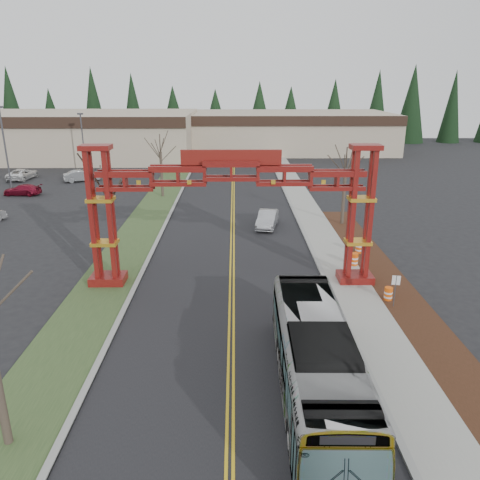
{
  "coord_description": "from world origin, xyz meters",
  "views": [
    {
      "loc": [
        0.21,
        -9.91,
        12.42
      ],
      "look_at": [
        0.5,
        15.67,
        3.74
      ],
      "focal_mm": 35.0,
      "sensor_mm": 36.0,
      "label": 1
    }
  ],
  "objects_px": {
    "silver_sedan": "(267,219)",
    "parked_car_far_b": "(23,174)",
    "parked_car_mid_a": "(22,190)",
    "retail_building_east": "(286,131)",
    "bare_tree_right_far": "(346,170)",
    "barrel_mid": "(354,260)",
    "bare_tree_median_far": "(160,152)",
    "barrel_south": "(388,294)",
    "gateway_arch": "(231,193)",
    "transit_bus": "(316,361)",
    "retail_building_west": "(58,135)",
    "light_pole_far": "(83,139)",
    "light_pole_mid": "(4,141)",
    "parked_car_far_a": "(82,176)",
    "barrel_north": "(359,248)",
    "street_sign": "(396,285)",
    "bare_tree_median_mid": "(107,190)"
  },
  "relations": [
    {
      "from": "silver_sedan",
      "to": "parked_car_far_b",
      "type": "relative_size",
      "value": 0.87
    },
    {
      "from": "parked_car_mid_a",
      "to": "retail_building_east",
      "type": "bearing_deg",
      "value": 142.52
    },
    {
      "from": "bare_tree_right_far",
      "to": "barrel_mid",
      "type": "bearing_deg",
      "value": -97.72
    },
    {
      "from": "bare_tree_median_far",
      "to": "barrel_south",
      "type": "height_order",
      "value": "bare_tree_median_far"
    },
    {
      "from": "bare_tree_right_far",
      "to": "barrel_mid",
      "type": "height_order",
      "value": "bare_tree_right_far"
    },
    {
      "from": "parked_car_mid_a",
      "to": "bare_tree_right_far",
      "type": "xyz_separation_m",
      "value": [
        34.26,
        -12.12,
        4.39
      ]
    },
    {
      "from": "parked_car_far_b",
      "to": "retail_building_east",
      "type": "bearing_deg",
      "value": -138.44
    },
    {
      "from": "gateway_arch",
      "to": "transit_bus",
      "type": "height_order",
      "value": "gateway_arch"
    },
    {
      "from": "retail_building_east",
      "to": "bare_tree_right_far",
      "type": "distance_m",
      "value": 48.98
    },
    {
      "from": "retail_building_west",
      "to": "bare_tree_right_far",
      "type": "relative_size",
      "value": 6.53
    },
    {
      "from": "light_pole_far",
      "to": "gateway_arch",
      "type": "bearing_deg",
      "value": -61.43
    },
    {
      "from": "parked_car_mid_a",
      "to": "light_pole_mid",
      "type": "relative_size",
      "value": 0.44
    },
    {
      "from": "retail_building_east",
      "to": "transit_bus",
      "type": "xyz_separation_m",
      "value": [
        -6.51,
        -73.53,
        -1.85
      ]
    },
    {
      "from": "gateway_arch",
      "to": "transit_bus",
      "type": "distance_m",
      "value": 12.84
    },
    {
      "from": "bare_tree_median_far",
      "to": "parked_car_far_a",
      "type": "bearing_deg",
      "value": 143.57
    },
    {
      "from": "light_pole_far",
      "to": "barrel_north",
      "type": "bearing_deg",
      "value": -47.41
    },
    {
      "from": "gateway_arch",
      "to": "parked_car_mid_a",
      "type": "distance_m",
      "value": 35.33
    },
    {
      "from": "retail_building_east",
      "to": "parked_car_mid_a",
      "type": "xyz_separation_m",
      "value": [
        -34.26,
        -36.84,
        -2.9
      ]
    },
    {
      "from": "retail_building_west",
      "to": "retail_building_east",
      "type": "relative_size",
      "value": 1.21
    },
    {
      "from": "parked_car_far_b",
      "to": "retail_building_west",
      "type": "bearing_deg",
      "value": -78.96
    },
    {
      "from": "retail_building_east",
      "to": "barrel_mid",
      "type": "relative_size",
      "value": 37.54
    },
    {
      "from": "retail_building_west",
      "to": "bare_tree_median_far",
      "type": "xyz_separation_m",
      "value": [
        22.0,
        -29.8,
        1.27
      ]
    },
    {
      "from": "parked_car_far_a",
      "to": "barrel_north",
      "type": "height_order",
      "value": "parked_car_far_a"
    },
    {
      "from": "bare_tree_right_far",
      "to": "barrel_mid",
      "type": "relative_size",
      "value": 6.96
    },
    {
      "from": "parked_car_mid_a",
      "to": "barrel_mid",
      "type": "relative_size",
      "value": 4.2
    },
    {
      "from": "parked_car_mid_a",
      "to": "retail_building_west",
      "type": "bearing_deg",
      "value": -163.31
    },
    {
      "from": "light_pole_far",
      "to": "retail_building_west",
      "type": "bearing_deg",
      "value": 120.3
    },
    {
      "from": "barrel_mid",
      "to": "barrel_north",
      "type": "relative_size",
      "value": 1.0
    },
    {
      "from": "retail_building_east",
      "to": "bare_tree_right_far",
      "type": "xyz_separation_m",
      "value": [
        0.0,
        -48.96,
        1.5
      ]
    },
    {
      "from": "bare_tree_right_far",
      "to": "bare_tree_median_far",
      "type": "bearing_deg",
      "value": 148.19
    },
    {
      "from": "retail_building_west",
      "to": "barrel_north",
      "type": "relative_size",
      "value": 45.5
    },
    {
      "from": "silver_sedan",
      "to": "barrel_south",
      "type": "xyz_separation_m",
      "value": [
        6.18,
        -15.14,
        -0.29
      ]
    },
    {
      "from": "light_pole_far",
      "to": "street_sign",
      "type": "xyz_separation_m",
      "value": [
        30.31,
        -42.18,
        -3.37
      ]
    },
    {
      "from": "gateway_arch",
      "to": "light_pole_mid",
      "type": "distance_m",
      "value": 40.21
    },
    {
      "from": "retail_building_west",
      "to": "silver_sedan",
      "type": "xyz_separation_m",
      "value": [
        33.12,
        -41.63,
        -3.02
      ]
    },
    {
      "from": "silver_sedan",
      "to": "bare_tree_right_far",
      "type": "relative_size",
      "value": 0.64
    },
    {
      "from": "retail_building_west",
      "to": "parked_car_mid_a",
      "type": "height_order",
      "value": "retail_building_west"
    },
    {
      "from": "light_pole_mid",
      "to": "barrel_north",
      "type": "height_order",
      "value": "light_pole_mid"
    },
    {
      "from": "retail_building_west",
      "to": "bare_tree_median_far",
      "type": "distance_m",
      "value": 37.06
    },
    {
      "from": "parked_car_mid_a",
      "to": "light_pole_far",
      "type": "relative_size",
      "value": 0.51
    },
    {
      "from": "gateway_arch",
      "to": "barrel_north",
      "type": "relative_size",
      "value": 18.0
    },
    {
      "from": "retail_building_east",
      "to": "street_sign",
      "type": "xyz_separation_m",
      "value": [
        -0.66,
        -65.63,
        -2.06
      ]
    },
    {
      "from": "barrel_south",
      "to": "barrel_mid",
      "type": "height_order",
      "value": "barrel_mid"
    },
    {
      "from": "parked_car_far_a",
      "to": "barrel_south",
      "type": "bearing_deg",
      "value": -164.1
    },
    {
      "from": "bare_tree_median_mid",
      "to": "light_pole_mid",
      "type": "relative_size",
      "value": 0.84
    },
    {
      "from": "retail_building_east",
      "to": "street_sign",
      "type": "relative_size",
      "value": 18.77
    },
    {
      "from": "transit_bus",
      "to": "parked_car_far_b",
      "type": "relative_size",
      "value": 2.32
    },
    {
      "from": "barrel_south",
      "to": "barrel_mid",
      "type": "distance_m",
      "value": 5.57
    },
    {
      "from": "parked_car_far_b",
      "to": "barrel_north",
      "type": "relative_size",
      "value": 5.1
    },
    {
      "from": "bare_tree_right_far",
      "to": "light_pole_far",
      "type": "bearing_deg",
      "value": 140.53
    }
  ]
}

